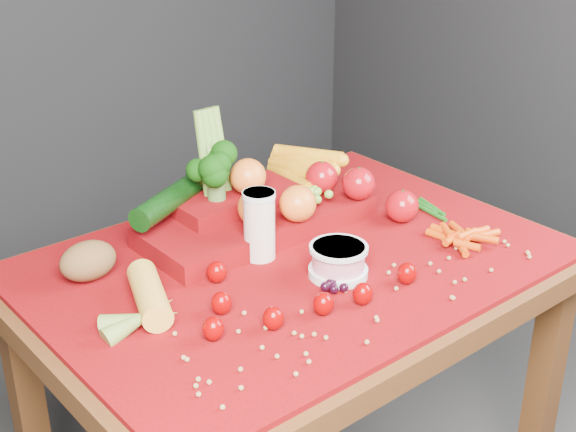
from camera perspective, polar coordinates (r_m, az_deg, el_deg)
table at (r=1.71m, az=0.43°, el=-6.15°), size 1.10×0.80×0.75m
red_cloth at (r=1.66m, az=0.44°, el=-3.17°), size 1.05×0.75×0.01m
milk_glass at (r=1.62m, az=-2.05°, el=-0.48°), size 0.07×0.07×0.15m
yogurt_bowl at (r=1.58m, az=3.60°, el=-3.13°), size 0.12×0.12×0.06m
strawberry_scatter at (r=1.47m, az=-1.06°, el=-5.85°), size 0.48×0.28×0.05m
dark_grape_cluster at (r=1.53m, az=3.44°, el=-4.94°), size 0.06×0.05×0.03m
soybean_scatter at (r=1.53m, az=5.32°, el=-5.54°), size 0.84×0.24×0.01m
corn_ear at (r=1.46m, az=-10.29°, el=-6.69°), size 0.23×0.26×0.06m
potato at (r=1.61m, az=-14.04°, el=-3.11°), size 0.11×0.08×0.08m
baby_carrot_pile at (r=1.75m, az=12.61°, el=-1.35°), size 0.17×0.17×0.03m
green_bean_pile at (r=1.90m, az=9.76°, el=0.66°), size 0.14×0.12×0.01m
produce_mound at (r=1.76m, az=-1.72°, el=1.00°), size 0.60×0.37×0.27m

